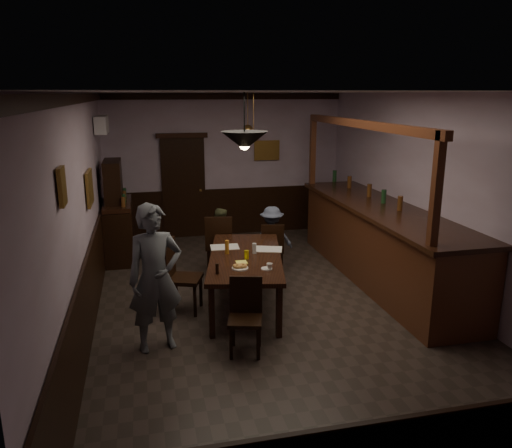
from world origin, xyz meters
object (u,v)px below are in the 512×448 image
object	(u,v)px
soda_can	(247,255)
sideboard	(118,220)
dining_table	(245,260)
bar_counter	(381,241)
person_standing	(155,278)
pendant_brass_mid	(254,136)
chair_far_left	(219,242)
pendant_iron	(244,141)
coffee_cup	(269,266)
chair_far_right	(272,246)
person_seated_left	(220,239)
chair_side	(178,273)
person_seated_right	(272,238)
chair_near	(246,312)
pendant_brass_far	(248,130)

from	to	relation	value
soda_can	sideboard	xyz separation A→B (m)	(-1.83, 2.77, -0.08)
dining_table	bar_counter	world-z (taller)	bar_counter
person_standing	pendant_brass_mid	xyz separation A→B (m)	(1.75, 2.53, 1.41)
pendant_brass_mid	person_standing	bearing A→B (deg)	-124.65
soda_can	bar_counter	xyz separation A→B (m)	(2.37, 0.64, -0.16)
chair_far_left	pendant_iron	world-z (taller)	pendant_iron
soda_can	pendant_iron	distance (m)	1.76
sideboard	coffee_cup	bearing A→B (deg)	-58.12
chair_far_left	bar_counter	bearing A→B (deg)	172.22
chair_far_right	person_seated_left	world-z (taller)	person_seated_left
person_seated_left	pendant_iron	size ratio (longest dim) A/B	1.63
chair_side	pendant_iron	size ratio (longest dim) A/B	1.54
person_standing	person_seated_right	world-z (taller)	person_standing
chair_near	pendant_brass_far	distance (m)	4.68
coffee_cup	chair_side	bearing A→B (deg)	162.11
soda_can	chair_side	bearing A→B (deg)	170.80
person_standing	coffee_cup	world-z (taller)	person_standing
person_seated_right	sideboard	bearing A→B (deg)	-16.87
pendant_iron	pendant_brass_mid	bearing A→B (deg)	74.77
dining_table	sideboard	world-z (taller)	sideboard
person_seated_right	chair_far_left	bearing A→B (deg)	13.52
chair_far_left	chair_near	world-z (taller)	chair_far_left
person_seated_right	bar_counter	xyz separation A→B (m)	(1.59, -0.92, 0.10)
sideboard	bar_counter	bearing A→B (deg)	-26.82
chair_far_right	person_seated_left	xyz separation A→B (m)	(-0.82, 0.45, 0.06)
person_seated_left	pendant_brass_mid	world-z (taller)	pendant_brass_mid
chair_far_right	person_seated_right	size ratio (longest dim) A/B	0.80
chair_far_left	coffee_cup	xyz separation A→B (m)	(0.36, -1.98, 0.23)
coffee_cup	person_seated_right	bearing A→B (deg)	86.42
person_seated_right	dining_table	bearing A→B (deg)	69.72
person_standing	pendant_iron	world-z (taller)	pendant_iron
bar_counter	sideboard	bearing A→B (deg)	153.18
chair_side	bar_counter	distance (m)	3.35
person_seated_right	pendant_brass_mid	xyz separation A→B (m)	(-0.30, 0.10, 1.74)
soda_can	person_standing	bearing A→B (deg)	-145.87
dining_table	person_standing	distance (m)	1.65
dining_table	chair_near	size ratio (longest dim) A/B	2.63
chair_side	person_standing	xyz separation A→B (m)	(-0.33, -1.01, 0.33)
chair_side	pendant_brass_mid	distance (m)	2.70
person_seated_left	bar_counter	xyz separation A→B (m)	(2.47, -1.11, 0.11)
bar_counter	pendant_brass_far	xyz separation A→B (m)	(-1.69, 2.42, 1.65)
pendant_iron	pendant_brass_mid	xyz separation A→B (m)	(0.63, 2.31, -0.14)
person_standing	pendant_brass_far	bearing A→B (deg)	51.20
person_standing	soda_can	distance (m)	1.54
chair_far_right	pendant_brass_mid	world-z (taller)	pendant_brass_mid
person_standing	chair_side	bearing A→B (deg)	59.43
chair_far_left	person_standing	bearing A→B (deg)	74.95
person_standing	pendant_iron	bearing A→B (deg)	-1.15
chair_far_right	chair_near	xyz separation A→B (m)	(-0.97, -2.45, 0.01)
dining_table	pendant_brass_mid	size ratio (longest dim) A/B	2.91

